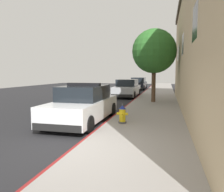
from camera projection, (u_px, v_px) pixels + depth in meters
name	position (u px, v px, depth m)	size (l,w,h in m)	color
ground_plane	(74.00, 103.00, 16.61)	(31.59, 60.00, 0.20)	#232326
sidewalk_pavement	(155.00, 103.00, 15.15)	(3.06, 60.00, 0.15)	gray
curb_painted_edge	(132.00, 102.00, 15.53)	(0.08, 60.00, 0.15)	maroon
police_cruiser	(84.00, 105.00, 9.50)	(1.94, 4.84, 1.68)	white
parked_car_silver_ahead	(127.00, 88.00, 19.86)	(1.94, 4.84, 1.56)	#B2B5BA
parked_car_dark_far	(138.00, 84.00, 29.10)	(1.94, 4.84, 1.56)	black
fire_hydrant	(122.00, 114.00, 8.62)	(0.44, 0.40, 0.76)	#4C4C51
street_tree	(154.00, 51.00, 14.85)	(2.97, 2.97, 4.91)	brown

